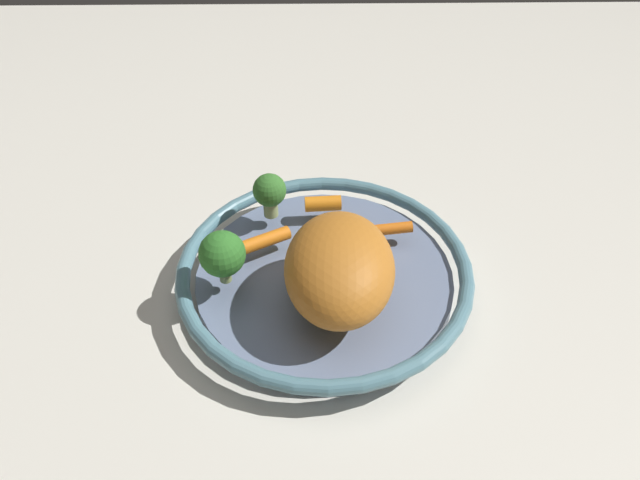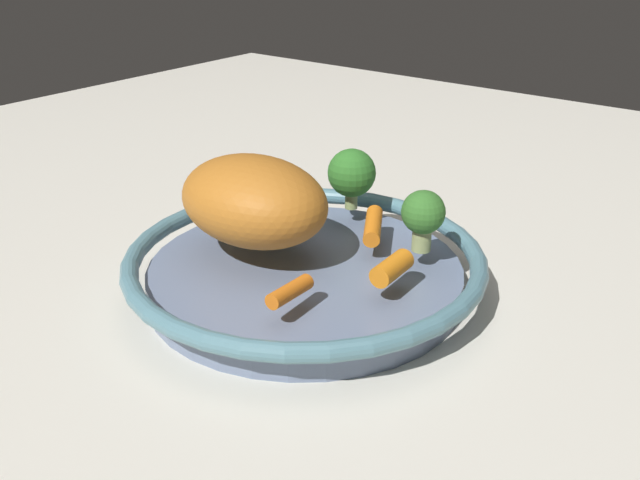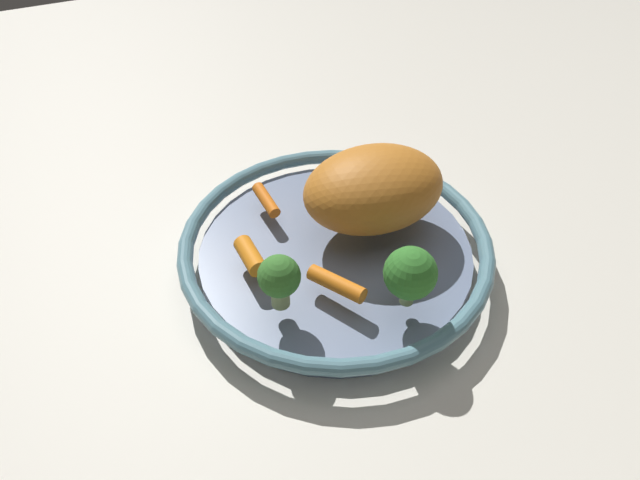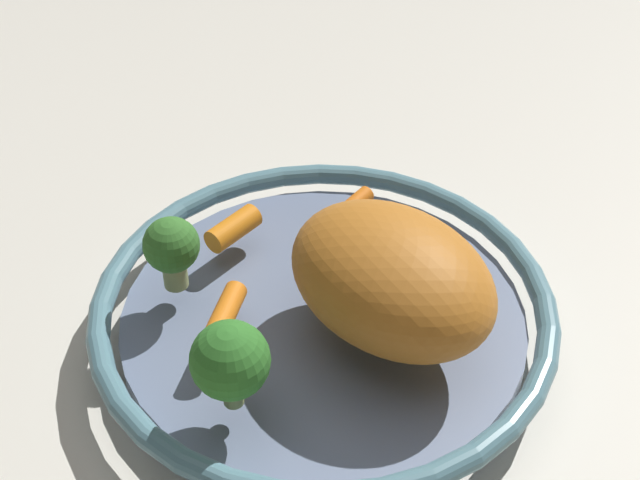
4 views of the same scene
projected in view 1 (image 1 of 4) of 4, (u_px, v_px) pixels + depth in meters
The scene contains 8 objects.
ground_plane at pixel (324, 290), 0.75m from camera, with size 1.90×1.90×0.00m, color silver.
serving_bowl at pixel (324, 276), 0.73m from camera, with size 0.36×0.36×0.05m.
roast_chicken_piece at pixel (339, 268), 0.65m from camera, with size 0.16×0.12×0.09m, color #C06F24.
baby_carrot_center at pixel (320, 204), 0.78m from camera, with size 0.02×0.02×0.05m, color orange.
baby_carrot_left at pixel (265, 240), 0.73m from camera, with size 0.02×0.02×0.06m, color orange.
baby_carrot_near_rim at pixel (392, 229), 0.75m from camera, with size 0.01×0.01×0.05m, color orange.
broccoli_floret_large at pixel (270, 192), 0.76m from camera, with size 0.04×0.04×0.06m.
broccoli_floret_small at pixel (222, 254), 0.67m from camera, with size 0.05×0.05×0.07m.
Camera 1 is at (-0.51, 0.01, 0.55)m, focal length 33.62 mm.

